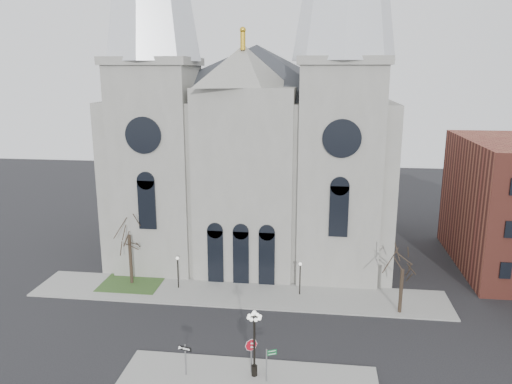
# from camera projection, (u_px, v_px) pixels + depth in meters

# --- Properties ---
(ground) EXTENTS (160.00, 160.00, 0.00)m
(ground) POSITION_uv_depth(u_px,v_px,m) (214.00, 357.00, 37.68)
(ground) COLOR black
(ground) RESTS_ON ground
(sidewalk_far) EXTENTS (40.00, 6.00, 0.14)m
(sidewalk_far) POSITION_uv_depth(u_px,v_px,m) (237.00, 294.00, 48.27)
(sidewalk_far) COLOR gray
(sidewalk_far) RESTS_ON ground
(grass_patch) EXTENTS (6.00, 5.00, 0.18)m
(grass_patch) POSITION_uv_depth(u_px,v_px,m) (132.00, 283.00, 50.58)
(grass_patch) COLOR #2C491F
(grass_patch) RESTS_ON ground
(cathedral) EXTENTS (33.00, 26.66, 54.00)m
(cathedral) POSITION_uv_depth(u_px,v_px,m) (253.00, 95.00, 55.36)
(cathedral) COLOR gray
(cathedral) RESTS_ON ground
(tree_left) EXTENTS (3.20, 3.20, 7.50)m
(tree_left) POSITION_uv_depth(u_px,v_px,m) (129.00, 232.00, 49.28)
(tree_left) COLOR black
(tree_left) RESTS_ON ground
(tree_right) EXTENTS (3.20, 3.20, 6.00)m
(tree_right) POSITION_uv_depth(u_px,v_px,m) (403.00, 266.00, 43.46)
(tree_right) COLOR black
(tree_right) RESTS_ON ground
(ped_lamp_left) EXTENTS (0.32, 0.32, 3.26)m
(ped_lamp_left) POSITION_uv_depth(u_px,v_px,m) (178.00, 267.00, 48.96)
(ped_lamp_left) COLOR black
(ped_lamp_left) RESTS_ON sidewalk_far
(ped_lamp_right) EXTENTS (0.32, 0.32, 3.26)m
(ped_lamp_right) POSITION_uv_depth(u_px,v_px,m) (300.00, 273.00, 47.48)
(ped_lamp_right) COLOR black
(ped_lamp_right) RESTS_ON sidewalk_far
(stop_sign) EXTENTS (0.93, 0.18, 2.60)m
(stop_sign) POSITION_uv_depth(u_px,v_px,m) (251.00, 348.00, 35.20)
(stop_sign) COLOR slate
(stop_sign) RESTS_ON sidewalk_near
(globe_lamp) EXTENTS (1.41, 1.41, 5.00)m
(globe_lamp) POSITION_uv_depth(u_px,v_px,m) (254.00, 335.00, 34.46)
(globe_lamp) COLOR black
(globe_lamp) RESTS_ON sidewalk_near
(one_way_sign) EXTENTS (1.00, 0.29, 2.33)m
(one_way_sign) POSITION_uv_depth(u_px,v_px,m) (185.00, 355.00, 34.94)
(one_way_sign) COLOR slate
(one_way_sign) RESTS_ON sidewalk_near
(street_name_sign) EXTENTS (0.72, 0.36, 2.44)m
(street_name_sign) POSITION_uv_depth(u_px,v_px,m) (268.00, 362.00, 34.24)
(street_name_sign) COLOR slate
(street_name_sign) RESTS_ON sidewalk_near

